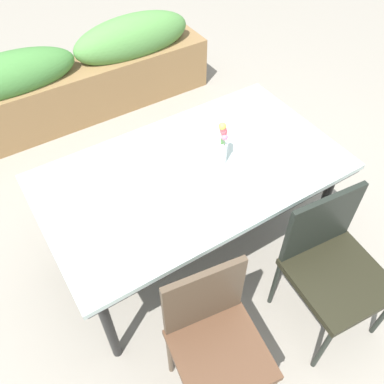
% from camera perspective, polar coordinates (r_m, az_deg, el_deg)
% --- Properties ---
extents(ground_plane, '(12.00, 12.00, 0.00)m').
position_cam_1_polar(ground_plane, '(2.79, 1.17, -9.06)').
color(ground_plane, gray).
extents(dining_table, '(1.71, 0.98, 0.75)m').
position_cam_1_polar(dining_table, '(2.30, 0.00, 2.06)').
color(dining_table, '#B2C6C1').
rests_on(dining_table, ground).
extents(chair_near_left, '(0.47, 0.47, 0.89)m').
position_cam_1_polar(chair_near_left, '(1.96, 3.16, -19.67)').
color(chair_near_left, brown).
rests_on(chair_near_left, ground).
extents(chair_near_right, '(0.52, 0.52, 0.87)m').
position_cam_1_polar(chair_near_right, '(2.30, 19.14, -9.19)').
color(chair_near_right, black).
rests_on(chair_near_right, ground).
extents(flower_vase, '(0.05, 0.06, 0.27)m').
position_cam_1_polar(flower_vase, '(2.23, 4.36, 6.86)').
color(flower_vase, silver).
rests_on(flower_vase, dining_table).
extents(planter_box, '(2.45, 0.41, 0.81)m').
position_cam_1_polar(planter_box, '(3.83, -15.50, 15.26)').
color(planter_box, olive).
rests_on(planter_box, ground).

